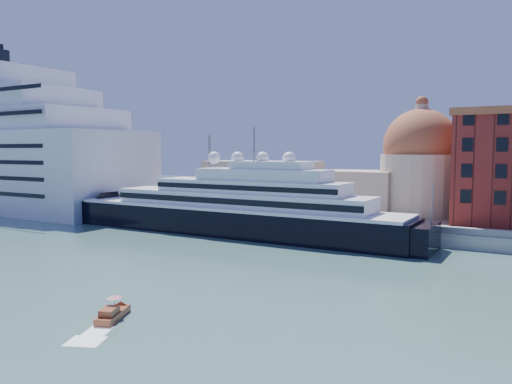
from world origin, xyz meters
The scene contains 9 objects.
ground centered at (0.00, 0.00, 0.00)m, with size 400.00×400.00×0.00m, color #3B665E.
quay centered at (0.00, 34.00, 1.25)m, with size 180.00×10.00×2.50m, color gray.
land centered at (0.00, 75.00, 1.00)m, with size 260.00×72.00×2.00m, color slate.
quay_fence centered at (0.00, 29.50, 3.10)m, with size 180.00×0.10×1.20m, color slate.
superyacht centered at (-10.17, 23.00, 4.33)m, with size 83.86×11.63×25.06m.
service_barge centered at (-38.71, 21.05, 0.74)m, with size 12.11×6.65×2.59m.
water_taxi centered at (10.25, -26.22, 0.59)m, with size 3.64×5.46×2.47m.
church centered at (6.39, 57.72, 10.91)m, with size 66.00×18.00×25.50m.
lamp_posts centered at (-12.67, 32.27, 9.84)m, with size 120.80×2.40×18.00m.
Camera 1 is at (47.38, -61.16, 16.96)m, focal length 35.00 mm.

